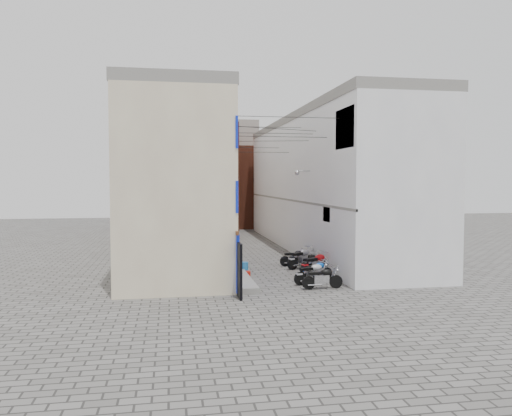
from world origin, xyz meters
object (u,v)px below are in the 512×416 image
person_b (237,249)px  red_crate (246,273)px  motorcycle_a (322,277)px  water_jug_far (243,267)px  motorcycle_d (317,263)px  motorcycle_c (317,270)px  motorcycle_f (302,257)px  person_a (238,249)px  motorcycle_b (313,272)px  motorcycle_g (295,257)px  motorcycle_e (311,262)px  water_jug_near (245,268)px

person_b → red_crate: 2.57m
motorcycle_a → water_jug_far: (-2.77, 4.64, -0.30)m
water_jug_far → motorcycle_d: bearing=-24.1°
motorcycle_c → person_b: (-3.26, 3.98, 0.49)m
motorcycle_a → motorcycle_f: size_ratio=0.86×
water_jug_far → motorcycle_a: bearing=-59.1°
person_a → motorcycle_b: bearing=-130.5°
motorcycle_a → person_a: 6.15m
motorcycle_d → motorcycle_g: size_ratio=1.21×
person_b → motorcycle_a: bearing=-140.8°
motorcycle_d → motorcycle_e: motorcycle_d is taller
person_a → water_jug_far: bearing=-151.9°
motorcycle_e → motorcycle_f: motorcycle_f is taller
motorcycle_c → motorcycle_f: motorcycle_f is taller
motorcycle_c → motorcycle_d: (0.34, 1.19, 0.12)m
water_jug_near → water_jug_far: size_ratio=1.28×
motorcycle_d → water_jug_near: size_ratio=3.71×
motorcycle_a → person_a: person_a is taller
person_a → water_jug_far: (0.15, -0.74, -0.84)m
motorcycle_c → motorcycle_e: size_ratio=0.98×
motorcycle_d → motorcycle_g: motorcycle_d is taller
motorcycle_d → person_a: 4.28m
motorcycle_e → motorcycle_b: bearing=-57.6°
person_b → motorcycle_e: bearing=-103.5°
motorcycle_f → motorcycle_g: bearing=160.3°
motorcycle_a → motorcycle_g: bearing=174.6°
motorcycle_b → motorcycle_c: bearing=136.1°
person_a → person_b: size_ratio=1.11×
motorcycle_a → motorcycle_g: size_ratio=1.04×
motorcycle_d → person_b: person_b is taller
motorcycle_b → motorcycle_c: 0.98m
motorcycle_c → water_jug_far: motorcycle_c is taller
motorcycle_a → person_a: bearing=-153.9°
motorcycle_d → water_jug_near: motorcycle_d is taller
motorcycle_d → motorcycle_e: size_ratio=1.22×
person_a → person_b: person_a is taller
motorcycle_a → red_crate: bearing=-143.9°
motorcycle_e → motorcycle_f: (-0.21, 0.98, 0.11)m
motorcycle_e → water_jug_far: motorcycle_e is taller
water_jug_near → motorcycle_a: bearing=-56.0°
motorcycle_g → water_jug_near: motorcycle_g is taller
motorcycle_d → water_jug_near: 3.61m
water_jug_near → red_crate: bearing=-90.0°
motorcycle_f → red_crate: bearing=-95.7°
motorcycle_e → red_crate: bearing=-122.5°
motorcycle_a → person_a: (-2.92, 5.38, 0.53)m
motorcycle_g → water_jug_near: size_ratio=3.07×
water_jug_near → red_crate: (0.00, -0.62, -0.17)m
motorcycle_e → water_jug_near: size_ratio=3.03×
motorcycle_f → person_b: (-3.39, 0.81, 0.37)m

